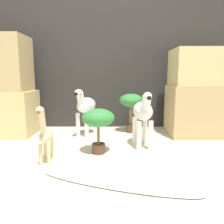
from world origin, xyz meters
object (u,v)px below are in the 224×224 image
object	(u,v)px
potted_palm_back	(98,120)
surfboard	(114,182)
giraffe_figurine	(45,134)
zebra_right	(143,113)
potted_palm_front	(131,103)
zebra_left	(86,107)

from	to	relation	value
potted_palm_back	surfboard	bearing A→B (deg)	-76.01
giraffe_figurine	zebra_right	bearing A→B (deg)	25.78
potted_palm_back	potted_palm_front	bearing A→B (deg)	65.05
surfboard	potted_palm_back	bearing A→B (deg)	103.99
zebra_right	potted_palm_back	distance (m)	0.53
zebra_left	potted_palm_back	size ratio (longest dim) A/B	1.36
zebra_left	potted_palm_back	xyz separation A→B (m)	(0.22, -0.70, -0.04)
potted_palm_back	surfboard	size ratio (longest dim) A/B	0.37
zebra_left	surfboard	world-z (taller)	zebra_left
zebra_right	surfboard	distance (m)	1.00
zebra_left	surfboard	bearing A→B (deg)	-74.41
zebra_right	giraffe_figurine	distance (m)	1.07
zebra_left	zebra_right	bearing A→B (deg)	-35.08
giraffe_figurine	potted_palm_back	world-z (taller)	giraffe_figurine
zebra_left	potted_palm_front	size ratio (longest dim) A/B	1.15
potted_palm_front	surfboard	distance (m)	1.60
potted_palm_front	potted_palm_back	bearing A→B (deg)	-114.95
zebra_left	potted_palm_back	distance (m)	0.74
zebra_left	potted_palm_front	xyz separation A→B (m)	(0.62, 0.17, 0.03)
potted_palm_front	surfboard	world-z (taller)	potted_palm_front
zebra_right	potted_palm_back	bearing A→B (deg)	-156.67
zebra_right	surfboard	size ratio (longest dim) A/B	0.50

